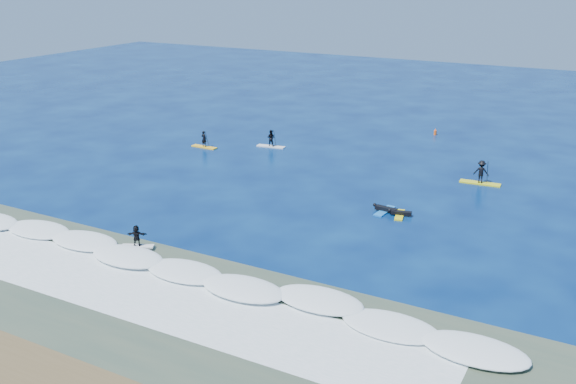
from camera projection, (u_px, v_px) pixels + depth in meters
The scene contains 11 objects.
ground at pixel (262, 213), 44.44m from camera, with size 160.00×160.00×0.00m, color #031442.
shallow_water at pixel (123, 300), 32.83m from camera, with size 90.00×13.00×0.01m, color #344738.
breaking_wave at pixel (172, 269), 36.15m from camera, with size 40.00×6.00×0.30m, color white.
whitewater at pixel (136, 292), 33.66m from camera, with size 34.00×5.00×0.02m, color silver.
sup_paddler_left at pixel (204, 142), 60.39m from camera, with size 2.64×0.73×1.84m.
sup_paddler_center at pixel (271, 140), 60.52m from camera, with size 2.78×1.03×1.90m.
sup_paddler_right at pixel (481, 173), 50.16m from camera, with size 3.18×1.01×2.20m.
prone_paddler_near at pixel (400, 214), 43.93m from camera, with size 1.62×2.12×0.43m.
prone_paddler_far at pixel (385, 210), 44.62m from camera, with size 1.83×2.34×0.48m.
wave_surfer at pixel (137, 237), 38.46m from camera, with size 1.99×1.33×1.41m.
marker_buoy at pixel (435, 132), 64.97m from camera, with size 0.29×0.29×0.70m.
Camera 1 is at (21.33, -35.57, 16.12)m, focal length 40.00 mm.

